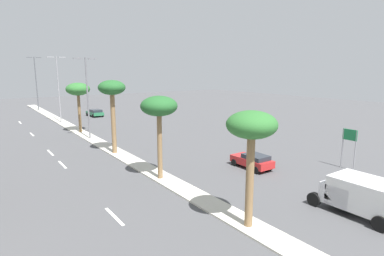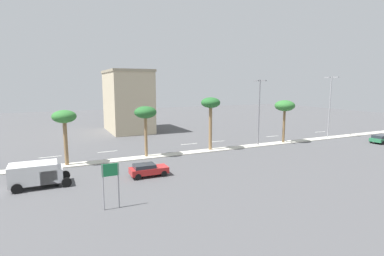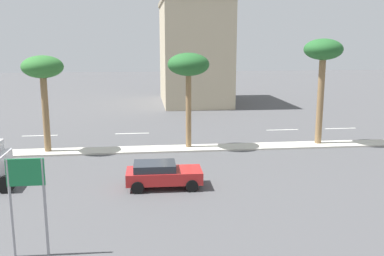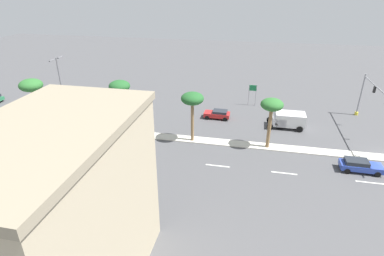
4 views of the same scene
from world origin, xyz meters
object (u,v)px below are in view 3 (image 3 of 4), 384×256
(directional_road_sign, at_px, (27,187))
(palm_tree_front, at_px, (323,55))
(palm_tree_mid, at_px, (188,67))
(commercial_building, at_px, (194,52))
(palm_tree_trailing, at_px, (43,71))
(sedan_red_near, at_px, (162,174))

(directional_road_sign, xyz_separation_m, palm_tree_front, (-15.12, 17.02, 4.02))
(palm_tree_mid, distance_m, palm_tree_front, 9.74)
(palm_tree_mid, bearing_deg, commercial_building, 172.21)
(commercial_building, relative_size, palm_tree_front, 1.76)
(directional_road_sign, xyz_separation_m, palm_tree_mid, (-15.09, 7.31, 3.23))
(commercial_building, xyz_separation_m, palm_tree_front, (23.40, 6.51, 0.37))
(palm_tree_trailing, bearing_deg, commercial_building, 151.11)
(commercial_building, distance_m, palm_tree_trailing, 26.90)
(directional_road_sign, relative_size, commercial_building, 0.27)
(commercial_building, height_order, palm_tree_trailing, commercial_building)
(palm_tree_trailing, height_order, palm_tree_front, palm_tree_front)
(directional_road_sign, relative_size, palm_tree_trailing, 0.55)
(palm_tree_trailing, xyz_separation_m, sedan_red_near, (8.12, 7.50, -4.90))
(palm_tree_mid, bearing_deg, palm_tree_trailing, -89.31)
(sedan_red_near, bearing_deg, palm_tree_trailing, -137.26)
(palm_tree_front, bearing_deg, directional_road_sign, -48.37)
(commercial_building, relative_size, palm_tree_trailing, 2.06)
(palm_tree_trailing, distance_m, palm_tree_mid, 9.79)
(palm_tree_front, relative_size, sedan_red_near, 1.93)
(commercial_building, bearing_deg, directional_road_sign, -15.26)
(directional_road_sign, relative_size, palm_tree_mid, 0.54)
(directional_road_sign, relative_size, sedan_red_near, 0.91)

